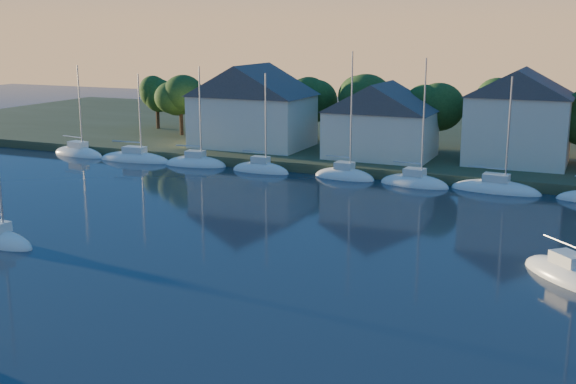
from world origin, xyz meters
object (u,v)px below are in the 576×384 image
Objects in this scene: clubhouse_centre at (381,119)px; clubhouse_east at (519,116)px; drifting_sailboat_right at (567,278)px; clubhouse_west at (253,105)px.

clubhouse_east reaches higher than clubhouse_centre.
drifting_sailboat_right is (6.86, -32.45, -5.90)m from clubhouse_east.
clubhouse_centre is 37.26m from drifting_sailboat_right.
clubhouse_west is at bearing 176.42° from clubhouse_centre.
drifting_sailboat_right is (20.86, -30.45, -5.04)m from clubhouse_centre.
clubhouse_west is at bearing -178.09° from clubhouse_east.
clubhouse_centre is (16.00, -1.00, -0.80)m from clubhouse_west.
clubhouse_centre is at bearing -3.58° from clubhouse_west.
clubhouse_east is (30.00, 1.00, 0.07)m from clubhouse_west.
clubhouse_west is 1.30× the size of clubhouse_east.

